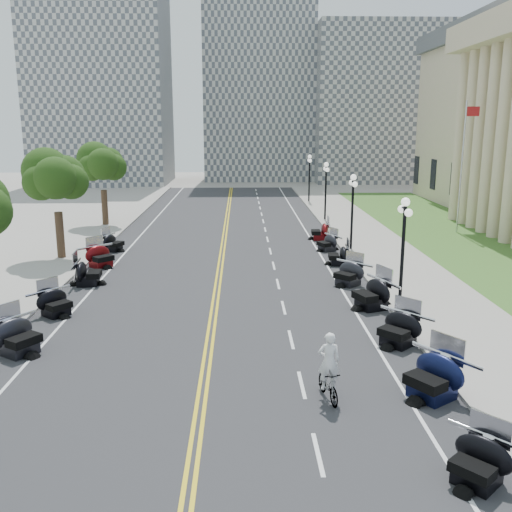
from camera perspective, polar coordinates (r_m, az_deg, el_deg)
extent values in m
plane|color=gray|center=(22.69, -4.64, -8.42)|extent=(160.00, 160.00, 0.00)
cube|color=#333335|center=(32.19, -3.71, -1.88)|extent=(16.00, 90.00, 0.01)
cube|color=yellow|center=(32.20, -3.93, -1.87)|extent=(0.12, 90.00, 0.00)
cube|color=yellow|center=(32.19, -3.50, -1.86)|extent=(0.12, 90.00, 0.00)
cube|color=white|center=(32.58, 7.61, -1.77)|extent=(0.12, 90.00, 0.00)
cube|color=white|center=(33.07, -14.87, -1.88)|extent=(0.12, 90.00, 0.00)
cube|color=white|center=(15.61, 6.22, -19.07)|extent=(0.12, 2.00, 0.00)
cube|color=white|center=(19.09, 4.59, -12.70)|extent=(0.12, 2.00, 0.00)
cube|color=white|center=(22.74, 3.53, -8.32)|extent=(0.12, 2.00, 0.00)
cube|color=white|center=(26.49, 2.77, -5.17)|extent=(0.12, 2.00, 0.00)
cube|color=white|center=(30.30, 2.21, -2.80)|extent=(0.12, 2.00, 0.00)
cube|color=white|center=(34.16, 1.78, -0.97)|extent=(0.12, 2.00, 0.00)
cube|color=white|center=(38.05, 1.44, 0.50)|extent=(0.12, 2.00, 0.00)
cube|color=white|center=(41.96, 1.16, 1.69)|extent=(0.12, 2.00, 0.00)
cube|color=white|center=(45.88, 0.92, 2.67)|extent=(0.12, 2.00, 0.00)
cube|color=white|center=(49.82, 0.73, 3.50)|extent=(0.12, 2.00, 0.00)
cube|color=white|center=(53.76, 0.56, 4.21)|extent=(0.12, 2.00, 0.00)
cube|color=white|center=(57.71, 0.42, 4.83)|extent=(0.12, 2.00, 0.00)
cube|color=white|center=(61.67, 0.29, 5.36)|extent=(0.12, 2.00, 0.00)
cube|color=white|center=(65.64, 0.18, 5.83)|extent=(0.12, 2.00, 0.00)
cube|color=white|center=(69.60, 0.08, 6.24)|extent=(0.12, 2.00, 0.00)
cube|color=white|center=(73.58, -0.01, 6.61)|extent=(0.12, 2.00, 0.00)
cube|color=#9E9991|center=(33.46, 14.57, -1.58)|extent=(5.00, 90.00, 0.15)
cube|color=#9E9991|center=(34.23, -21.57, -1.76)|extent=(5.00, 90.00, 0.15)
cube|color=#356023|center=(43.12, 20.64, 1.20)|extent=(9.00, 60.00, 0.10)
cube|color=gray|center=(85.41, -15.15, 15.80)|extent=(18.00, 14.00, 26.00)
cube|color=gray|center=(89.38, 0.24, 17.38)|extent=(16.00, 12.00, 30.00)
cube|color=gray|center=(88.59, 12.41, 14.54)|extent=(20.00, 14.00, 22.00)
imported|color=#A51414|center=(18.03, 7.22, -12.63)|extent=(0.80, 1.75, 1.01)
imported|color=silver|center=(17.46, 7.36, -8.40)|extent=(0.67, 0.44, 1.85)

